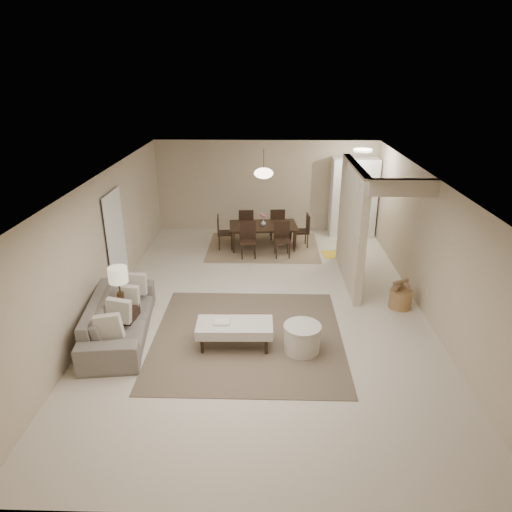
{
  "coord_description": "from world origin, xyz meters",
  "views": [
    {
      "loc": [
        0.06,
        -7.82,
        4.28
      ],
      "look_at": [
        -0.15,
        -0.03,
        1.05
      ],
      "focal_mm": 32.0,
      "sensor_mm": 36.0,
      "label": 1
    }
  ],
  "objects_px": {
    "pantry_cabinet": "(353,197)",
    "sofa": "(119,317)",
    "round_pouf": "(302,339)",
    "ottoman_bench": "(235,328)",
    "wicker_basket": "(400,299)",
    "dining_table": "(263,236)",
    "side_table": "(124,321)"
  },
  "relations": [
    {
      "from": "pantry_cabinet",
      "to": "sofa",
      "type": "relative_size",
      "value": 0.88
    },
    {
      "from": "round_pouf",
      "to": "pantry_cabinet",
      "type": "bearing_deg",
      "value": 73.13
    },
    {
      "from": "sofa",
      "to": "ottoman_bench",
      "type": "relative_size",
      "value": 1.9
    },
    {
      "from": "ottoman_bench",
      "to": "wicker_basket",
      "type": "bearing_deg",
      "value": 23.54
    },
    {
      "from": "sofa",
      "to": "dining_table",
      "type": "xyz_separation_m",
      "value": [
        2.4,
        4.22,
        -0.05
      ]
    },
    {
      "from": "dining_table",
      "to": "wicker_basket",
      "type": "bearing_deg",
      "value": -54.41
    },
    {
      "from": "side_table",
      "to": "dining_table",
      "type": "bearing_deg",
      "value": 60.56
    },
    {
      "from": "pantry_cabinet",
      "to": "round_pouf",
      "type": "distance_m",
      "value": 5.98
    },
    {
      "from": "dining_table",
      "to": "side_table",
      "type": "bearing_deg",
      "value": -124.64
    },
    {
      "from": "ottoman_bench",
      "to": "dining_table",
      "type": "height_order",
      "value": "dining_table"
    },
    {
      "from": "wicker_basket",
      "to": "ottoman_bench",
      "type": "bearing_deg",
      "value": -155.14
    },
    {
      "from": "ottoman_bench",
      "to": "dining_table",
      "type": "bearing_deg",
      "value": 83.49
    },
    {
      "from": "pantry_cabinet",
      "to": "side_table",
      "type": "height_order",
      "value": "pantry_cabinet"
    },
    {
      "from": "ottoman_bench",
      "to": "round_pouf",
      "type": "relative_size",
      "value": 2.07
    },
    {
      "from": "ottoman_bench",
      "to": "wicker_basket",
      "type": "relative_size",
      "value": 2.95
    },
    {
      "from": "ottoman_bench",
      "to": "dining_table",
      "type": "xyz_separation_m",
      "value": [
        0.41,
        4.52,
        -0.06
      ]
    },
    {
      "from": "ottoman_bench",
      "to": "side_table",
      "type": "height_order",
      "value": "side_table"
    },
    {
      "from": "sofa",
      "to": "side_table",
      "type": "distance_m",
      "value": 0.13
    },
    {
      "from": "wicker_basket",
      "to": "dining_table",
      "type": "xyz_separation_m",
      "value": [
        -2.67,
        3.09,
        0.12
      ]
    },
    {
      "from": "sofa",
      "to": "side_table",
      "type": "relative_size",
      "value": 4.84
    },
    {
      "from": "ottoman_bench",
      "to": "wicker_basket",
      "type": "distance_m",
      "value": 3.4
    },
    {
      "from": "pantry_cabinet",
      "to": "dining_table",
      "type": "xyz_separation_m",
      "value": [
        -2.4,
        -1.06,
        -0.75
      ]
    },
    {
      "from": "ottoman_bench",
      "to": "dining_table",
      "type": "distance_m",
      "value": 4.54
    },
    {
      "from": "side_table",
      "to": "ottoman_bench",
      "type": "bearing_deg",
      "value": -10.4
    },
    {
      "from": "round_pouf",
      "to": "dining_table",
      "type": "bearing_deg",
      "value": 98.39
    },
    {
      "from": "side_table",
      "to": "dining_table",
      "type": "distance_m",
      "value": 4.78
    },
    {
      "from": "pantry_cabinet",
      "to": "wicker_basket",
      "type": "relative_size",
      "value": 4.96
    },
    {
      "from": "side_table",
      "to": "round_pouf",
      "type": "xyz_separation_m",
      "value": [
        3.03,
        -0.45,
        -0.01
      ]
    },
    {
      "from": "wicker_basket",
      "to": "pantry_cabinet",
      "type": "bearing_deg",
      "value": 93.69
    },
    {
      "from": "round_pouf",
      "to": "dining_table",
      "type": "distance_m",
      "value": 4.67
    },
    {
      "from": "pantry_cabinet",
      "to": "round_pouf",
      "type": "bearing_deg",
      "value": -106.87
    },
    {
      "from": "sofa",
      "to": "round_pouf",
      "type": "bearing_deg",
      "value": -104.52
    }
  ]
}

